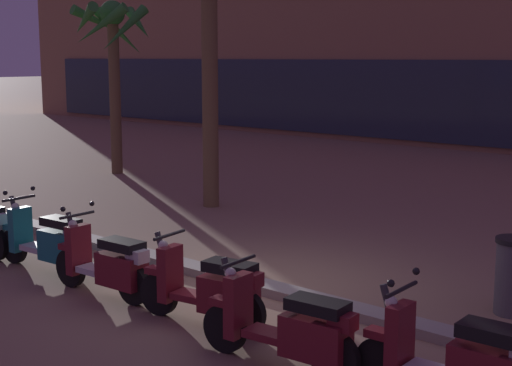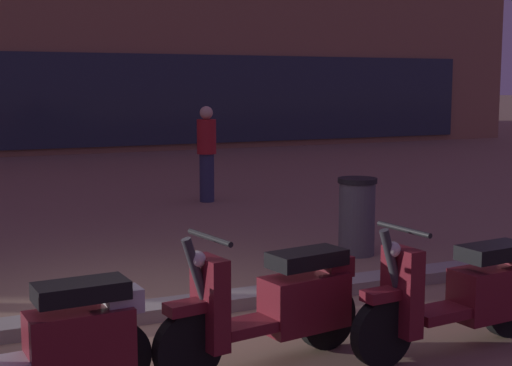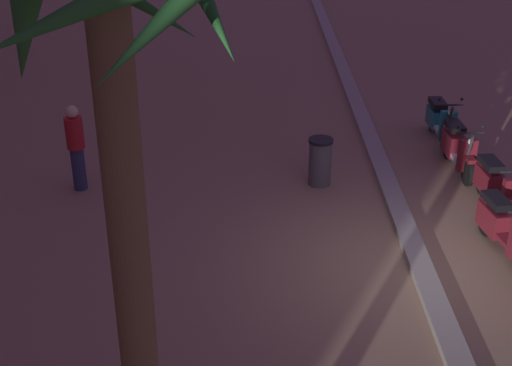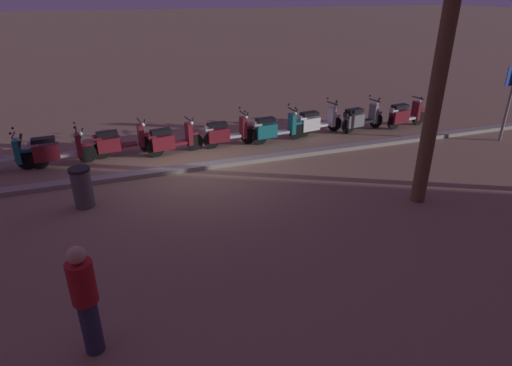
% 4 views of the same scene
% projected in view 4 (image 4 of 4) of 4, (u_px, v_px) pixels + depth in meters
% --- Properties ---
extents(ground_plane, '(200.00, 200.00, 0.00)m').
position_uv_depth(ground_plane, '(202.00, 170.00, 11.84)').
color(ground_plane, '#93755B').
extents(curb_strip, '(60.00, 0.36, 0.12)m').
position_uv_depth(curb_strip, '(202.00, 166.00, 11.91)').
color(curb_strip, gray).
rests_on(curb_strip, ground).
extents(scooter_maroon_mid_front, '(1.72, 0.59, 1.04)m').
position_uv_depth(scooter_maroon_mid_front, '(404.00, 115.00, 15.25)').
color(scooter_maroon_mid_front, black).
rests_on(scooter_maroon_mid_front, ground).
extents(scooter_grey_lead_nearest, '(1.79, 0.63, 1.17)m').
position_uv_depth(scooter_grey_lead_nearest, '(360.00, 119.00, 14.87)').
color(scooter_grey_lead_nearest, black).
rests_on(scooter_grey_lead_nearest, ground).
extents(scooter_white_far_back, '(1.83, 0.63, 1.17)m').
position_uv_depth(scooter_white_far_back, '(316.00, 122.00, 14.50)').
color(scooter_white_far_back, black).
rests_on(scooter_white_far_back, ground).
extents(scooter_teal_last_in_row, '(1.86, 0.56, 1.17)m').
position_uv_depth(scooter_teal_last_in_row, '(274.00, 129.00, 13.76)').
color(scooter_teal_last_in_row, black).
rests_on(scooter_teal_last_in_row, ground).
extents(scooter_maroon_gap_after_mid, '(1.77, 0.56, 1.17)m').
position_uv_depth(scooter_maroon_gap_after_mid, '(226.00, 133.00, 13.41)').
color(scooter_maroon_gap_after_mid, black).
rests_on(scooter_maroon_gap_after_mid, ground).
extents(scooter_maroon_mid_rear, '(1.76, 0.62, 1.04)m').
position_uv_depth(scooter_maroon_mid_rear, '(171.00, 140.00, 12.78)').
color(scooter_maroon_mid_rear, black).
rests_on(scooter_maroon_mid_rear, ground).
extents(scooter_maroon_tail_end, '(1.86, 0.56, 1.04)m').
position_uv_depth(scooter_maroon_tail_end, '(119.00, 142.00, 12.64)').
color(scooter_maroon_tail_end, black).
rests_on(scooter_maroon_tail_end, ground).
extents(scooter_maroon_mid_centre, '(1.78, 0.56, 1.17)m').
position_uv_depth(scooter_maroon_mid_centre, '(57.00, 151.00, 11.89)').
color(scooter_maroon_mid_centre, black).
rests_on(scooter_maroon_mid_centre, ground).
extents(crossing_sign, '(0.60, 0.13, 2.40)m').
position_uv_depth(crossing_sign, '(510.00, 95.00, 13.51)').
color(crossing_sign, '#939399').
rests_on(crossing_sign, ground).
extents(palm_tree_by_mall_entrance, '(2.25, 2.27, 5.79)m').
position_uv_depth(palm_tree_by_mall_entrance, '(452.00, 2.00, 8.33)').
color(palm_tree_by_mall_entrance, brown).
rests_on(palm_tree_by_mall_entrance, ground).
extents(pedestrian_strolling_near_curb, '(0.34, 0.34, 1.70)m').
position_uv_depth(pedestrian_strolling_near_curb, '(85.00, 299.00, 5.58)').
color(pedestrian_strolling_near_curb, '#2D3351').
rests_on(pedestrian_strolling_near_curb, ground).
extents(litter_bin, '(0.48, 0.48, 0.95)m').
position_uv_depth(litter_bin, '(82.00, 187.00, 9.66)').
color(litter_bin, '#56565B').
rests_on(litter_bin, ground).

